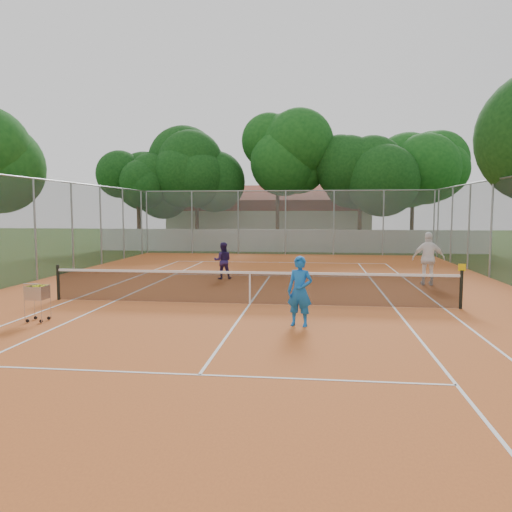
# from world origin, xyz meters

# --- Properties ---
(ground) EXTENTS (120.00, 120.00, 0.00)m
(ground) POSITION_xyz_m (0.00, 0.00, 0.00)
(ground) COLOR #1B350E
(ground) RESTS_ON ground
(court_pad) EXTENTS (18.00, 34.00, 0.02)m
(court_pad) POSITION_xyz_m (0.00, 0.00, 0.01)
(court_pad) COLOR #BA5A24
(court_pad) RESTS_ON ground
(court_lines) EXTENTS (10.98, 23.78, 0.01)m
(court_lines) POSITION_xyz_m (0.00, 0.00, 0.02)
(court_lines) COLOR white
(court_lines) RESTS_ON court_pad
(tennis_net) EXTENTS (11.88, 0.10, 0.98)m
(tennis_net) POSITION_xyz_m (0.00, 0.00, 0.51)
(tennis_net) COLOR black
(tennis_net) RESTS_ON court_pad
(perimeter_fence) EXTENTS (18.00, 34.00, 4.00)m
(perimeter_fence) POSITION_xyz_m (0.00, 0.00, 2.00)
(perimeter_fence) COLOR slate
(perimeter_fence) RESTS_ON ground
(boundary_wall) EXTENTS (26.00, 0.30, 1.50)m
(boundary_wall) POSITION_xyz_m (0.00, 19.00, 0.75)
(boundary_wall) COLOR silver
(boundary_wall) RESTS_ON ground
(clubhouse) EXTENTS (16.40, 9.00, 4.40)m
(clubhouse) POSITION_xyz_m (-2.00, 29.00, 2.20)
(clubhouse) COLOR beige
(clubhouse) RESTS_ON ground
(tropical_trees) EXTENTS (29.00, 19.00, 10.00)m
(tropical_trees) POSITION_xyz_m (0.00, 22.00, 5.00)
(tropical_trees) COLOR black
(tropical_trees) RESTS_ON ground
(player_near) EXTENTS (0.69, 0.54, 1.66)m
(player_near) POSITION_xyz_m (1.54, -2.62, 0.85)
(player_near) COLOR blue
(player_near) RESTS_ON court_pad
(player_far_left) EXTENTS (0.80, 0.67, 1.47)m
(player_far_left) POSITION_xyz_m (-1.79, 5.26, 0.76)
(player_far_left) COLOR #25184A
(player_far_left) RESTS_ON court_pad
(player_far_right) EXTENTS (1.18, 0.57, 1.96)m
(player_far_right) POSITION_xyz_m (6.01, 4.49, 1.00)
(player_far_right) COLOR white
(player_far_right) RESTS_ON court_pad
(ball_hopper) EXTENTS (0.52, 0.52, 0.98)m
(ball_hopper) POSITION_xyz_m (-4.89, -2.92, 0.51)
(ball_hopper) COLOR silver
(ball_hopper) RESTS_ON court_pad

